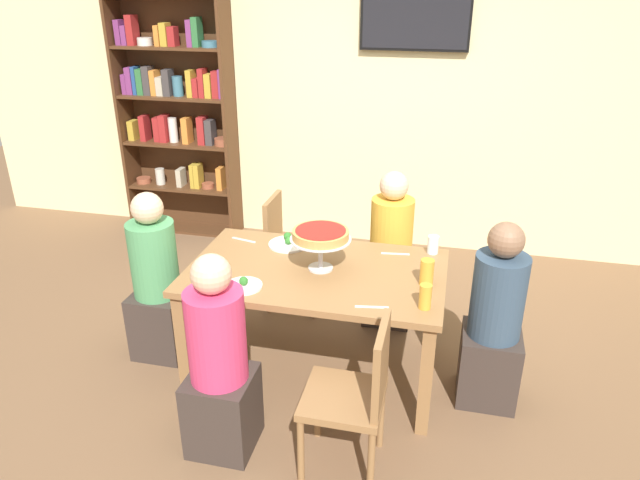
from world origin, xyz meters
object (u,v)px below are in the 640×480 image
object	(u,v)px
bookshelf	(178,113)
water_glass_clear_near	(433,245)
deep_dish_pizza_stand	(321,237)
cutlery_knife_near	(395,254)
television	(415,17)
salad_plate_near_diner	(244,285)
chair_far_left	(288,246)
salad_plate_far_diner	(288,243)
chair_near_right	(357,391)
cutlery_fork_near	(244,240)
diner_near_left	(219,370)
beer_glass_amber_short	(427,272)
beer_glass_amber_tall	(425,297)
water_glass_clear_far	(218,269)
diner_head_east	(494,328)
diner_far_right	(390,259)
cutlery_fork_far	(372,307)
diner_head_west	(157,288)
dining_table	(316,283)

from	to	relation	value
bookshelf	water_glass_clear_near	xyz separation A→B (m)	(2.50, -1.61, -0.38)
bookshelf	deep_dish_pizza_stand	bearing A→B (deg)	-47.01
deep_dish_pizza_stand	cutlery_knife_near	xyz separation A→B (m)	(0.42, 0.31, -0.21)
television	salad_plate_near_diner	xyz separation A→B (m)	(-0.68, -2.42, -1.30)
chair_far_left	salad_plate_far_diner	distance (m)	0.59
chair_near_right	cutlery_knife_near	bearing A→B (deg)	-2.66
cutlery_fork_near	cutlery_knife_near	world-z (taller)	same
television	diner_near_left	size ratio (longest dim) A/B	0.79
salad_plate_far_diner	beer_glass_amber_short	xyz separation A→B (m)	(0.92, -0.34, 0.06)
chair_far_left	beer_glass_amber_tall	bearing A→B (deg)	44.47
water_glass_clear_far	television	bearing A→B (deg)	69.65
water_glass_clear_near	water_glass_clear_far	world-z (taller)	water_glass_clear_near
diner_head_east	chair_near_right	size ratio (longest dim) A/B	1.32
chair_far_left	deep_dish_pizza_stand	xyz separation A→B (m)	(0.44, -0.79, 0.47)
beer_glass_amber_short	beer_glass_amber_tall	bearing A→B (deg)	-87.68
diner_far_right	beer_glass_amber_tall	bearing A→B (deg)	15.95
deep_dish_pizza_stand	cutlery_knife_near	bearing A→B (deg)	36.45
salad_plate_near_diner	television	bearing A→B (deg)	74.34
cutlery_knife_near	cutlery_fork_far	distance (m)	0.69
bookshelf	beer_glass_amber_tall	size ratio (longest dim) A/B	15.96
bookshelf	chair_far_left	xyz separation A→B (m)	(1.42, -1.21, -0.69)
diner_near_left	cutlery_fork_far	distance (m)	0.86
cutlery_fork_far	water_glass_clear_near	bearing A→B (deg)	60.57
diner_head_west	deep_dish_pizza_stand	xyz separation A→B (m)	(1.09, 0.04, 0.46)
cutlery_fork_near	deep_dish_pizza_stand	bearing A→B (deg)	167.29
diner_head_west	beer_glass_amber_short	world-z (taller)	diner_head_west
diner_head_east	water_glass_clear_far	world-z (taller)	diner_head_east
bookshelf	cutlery_fork_near	world-z (taller)	bookshelf
television	cutlery_fork_near	xyz separation A→B (m)	(-0.90, -1.81, -1.31)
beer_glass_amber_short	dining_table	bearing A→B (deg)	176.78
chair_far_left	cutlery_knife_near	distance (m)	1.02
television	cutlery_fork_near	size ratio (longest dim) A/B	5.03
diner_head_west	salad_plate_near_diner	bearing A→B (deg)	-21.53
diner_far_right	water_glass_clear_far	bearing A→B (deg)	-42.76
diner_far_right	salad_plate_far_diner	distance (m)	0.82
diner_head_east	salad_plate_near_diner	xyz separation A→B (m)	(-1.41, -0.30, 0.26)
television	chair_far_left	bearing A→B (deg)	-119.81
diner_near_left	diner_far_right	distance (m)	1.66
television	chair_near_right	size ratio (longest dim) A/B	1.04
diner_near_left	diner_head_east	bearing A→B (deg)	-62.10
beer_glass_amber_short	diner_near_left	bearing A→B (deg)	-144.18
diner_head_west	salad_plate_near_diner	xyz separation A→B (m)	(0.72, -0.28, 0.26)
salad_plate_near_diner	cutlery_fork_far	distance (m)	0.74
deep_dish_pizza_stand	chair_far_left	bearing A→B (deg)	119.33
diner_head_east	water_glass_clear_far	xyz separation A→B (m)	(-1.60, -0.21, 0.30)
beer_glass_amber_short	diner_head_west	bearing A→B (deg)	179.63
diner_far_right	water_glass_clear_near	bearing A→B (deg)	40.45
dining_table	chair_near_right	distance (m)	0.86
salad_plate_far_diner	cutlery_fork_near	distance (m)	0.31
chair_near_right	salad_plate_near_diner	distance (m)	0.90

